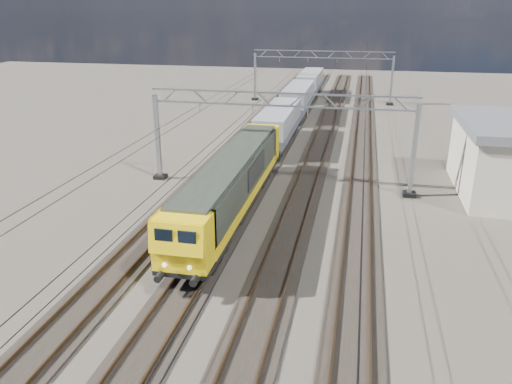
% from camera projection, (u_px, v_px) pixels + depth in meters
% --- Properties ---
extents(ground, '(160.00, 160.00, 0.00)m').
position_uv_depth(ground, '(269.00, 206.00, 34.04)').
color(ground, black).
rests_on(ground, ground).
extents(track_outer_west, '(2.60, 140.00, 0.30)m').
position_uv_depth(track_outer_west, '(186.00, 199.00, 35.18)').
color(track_outer_west, black).
rests_on(track_outer_west, ground).
extents(track_loco, '(2.60, 140.00, 0.30)m').
position_uv_depth(track_loco, '(241.00, 203.00, 34.40)').
color(track_loco, black).
rests_on(track_loco, ground).
extents(track_inner_east, '(2.60, 140.00, 0.30)m').
position_uv_depth(track_inner_east, '(298.00, 208.00, 33.63)').
color(track_inner_east, black).
rests_on(track_inner_east, ground).
extents(track_outer_east, '(2.60, 140.00, 0.30)m').
position_uv_depth(track_outer_east, '(358.00, 212.00, 32.85)').
color(track_outer_east, black).
rests_on(track_outer_east, ground).
extents(catenary_gantry_mid, '(19.90, 0.90, 7.11)m').
position_uv_depth(catenary_gantry_mid, '(280.00, 136.00, 36.34)').
color(catenary_gantry_mid, '#9399A1').
rests_on(catenary_gantry_mid, ground).
extents(catenary_gantry_far, '(19.90, 0.90, 7.11)m').
position_uv_depth(catenary_gantry_far, '(322.00, 74.00, 69.33)').
color(catenary_gantry_far, '#9399A1').
rests_on(catenary_gantry_far, ground).
extents(overhead_wires, '(12.03, 140.00, 0.53)m').
position_uv_depth(overhead_wires, '(288.00, 102.00, 39.36)').
color(overhead_wires, black).
rests_on(overhead_wires, ground).
extents(locomotive, '(2.76, 21.10, 3.62)m').
position_uv_depth(locomotive, '(233.00, 182.00, 31.76)').
color(locomotive, black).
rests_on(locomotive, ground).
extents(hopper_wagon_lead, '(3.38, 13.00, 3.25)m').
position_uv_depth(hopper_wagon_lead, '(279.00, 123.00, 48.01)').
color(hopper_wagon_lead, black).
rests_on(hopper_wagon_lead, ground).
extents(hopper_wagon_mid, '(3.38, 13.00, 3.25)m').
position_uv_depth(hopper_wagon_mid, '(298.00, 98.00, 61.02)').
color(hopper_wagon_mid, black).
rests_on(hopper_wagon_mid, ground).
extents(hopper_wagon_third, '(3.38, 13.00, 3.25)m').
position_uv_depth(hopper_wagon_third, '(310.00, 82.00, 74.03)').
color(hopper_wagon_third, black).
rests_on(hopper_wagon_third, ground).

